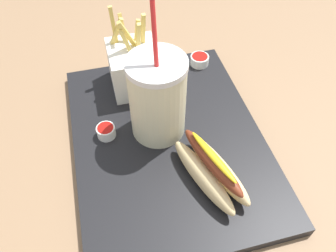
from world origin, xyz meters
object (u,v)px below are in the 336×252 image
at_px(ketchup_cup_1, 106,131).
at_px(ketchup_cup_2, 200,60).
at_px(fries_basket, 134,67).
at_px(soda_cup, 157,98).
at_px(hot_dog_1, 211,170).

distance_m(ketchup_cup_1, ketchup_cup_2, 0.27).
height_order(fries_basket, ketchup_cup_2, fries_basket).
xyz_separation_m(fries_basket, ketchup_cup_1, (-0.12, 0.08, -0.03)).
distance_m(soda_cup, ketchup_cup_1, 0.11).
bearing_deg(ketchup_cup_1, ketchup_cup_2, -56.13).
bearing_deg(fries_basket, ketchup_cup_1, 147.91).
bearing_deg(soda_cup, fries_basket, 8.04).
bearing_deg(hot_dog_1, fries_basket, 16.32).
distance_m(fries_basket, hot_dog_1, 0.26).
bearing_deg(soda_cup, hot_dog_1, -155.83).
bearing_deg(soda_cup, ketchup_cup_2, -39.47).
bearing_deg(ketchup_cup_1, fries_basket, -32.09).
xyz_separation_m(hot_dog_1, ketchup_cup_2, (0.28, -0.07, -0.01)).
height_order(soda_cup, ketchup_cup_2, soda_cup).
relative_size(fries_basket, ketchup_cup_2, 3.95).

